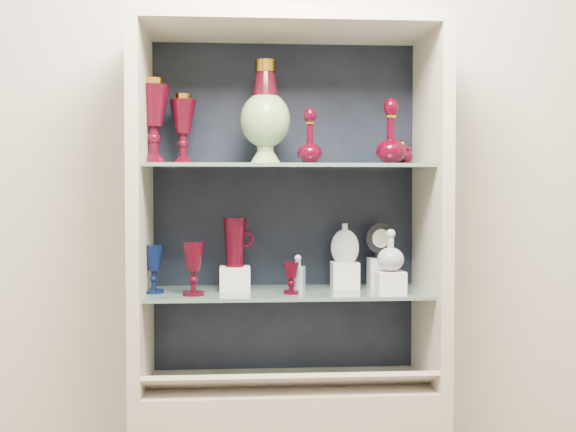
{
  "coord_description": "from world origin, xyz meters",
  "views": [
    {
      "loc": [
        -0.17,
        -0.84,
        1.38
      ],
      "look_at": [
        0.0,
        1.53,
        1.3
      ],
      "focal_mm": 45.0,
      "sensor_mm": 36.0,
      "label": 1
    }
  ],
  "objects": [
    {
      "name": "ruby_decanter_a",
      "position": [
        0.07,
        1.49,
        1.57
      ],
      "size": [
        0.1,
        0.1,
        0.2
      ],
      "primitive_type": null,
      "rotation": [
        0.0,
        0.0,
        0.33
      ],
      "color": "#440010",
      "rests_on": "shelf_upper"
    },
    {
      "name": "ruby_decanter_b",
      "position": [
        0.34,
        1.51,
        1.59
      ],
      "size": [
        0.12,
        0.12,
        0.23
      ],
      "primitive_type": null,
      "rotation": [
        0.0,
        0.0,
        0.29
      ],
      "color": "#440010",
      "rests_on": "shelf_upper"
    },
    {
      "name": "lidded_bowl",
      "position": [
        0.39,
        1.58,
        1.51
      ],
      "size": [
        0.09,
        0.09,
        0.08
      ],
      "primitive_type": null,
      "rotation": [
        0.0,
        0.0,
        -0.23
      ],
      "color": "#440010",
      "rests_on": "shelf_upper"
    },
    {
      "name": "riser_cameo_medallion",
      "position": [
        0.33,
        1.62,
        1.1
      ],
      "size": [
        0.08,
        0.08,
        0.1
      ],
      "primitive_type": "cube",
      "color": "silver",
      "rests_on": "shelf_lower"
    },
    {
      "name": "cameo_medallion",
      "position": [
        0.33,
        1.62,
        1.21
      ],
      "size": [
        0.11,
        0.06,
        0.13
      ],
      "primitive_type": null,
      "rotation": [
        0.0,
        0.0,
        0.24
      ],
      "color": "black",
      "rests_on": "riser_cameo_medallion"
    },
    {
      "name": "cabinet_side_right",
      "position": [
        0.48,
        1.53,
        1.32
      ],
      "size": [
        0.04,
        0.4,
        1.15
      ],
      "primitive_type": "cube",
      "color": "beige",
      "rests_on": "cabinet_base"
    },
    {
      "name": "pedestal_lamp_left",
      "position": [
        -0.44,
        1.56,
        1.61
      ],
      "size": [
        0.14,
        0.14,
        0.28
      ],
      "primitive_type": null,
      "rotation": [
        0.0,
        0.0,
        -0.4
      ],
      "color": "#420614",
      "rests_on": "shelf_upper"
    },
    {
      "name": "cabinet_side_left",
      "position": [
        -0.48,
        1.53,
        1.32
      ],
      "size": [
        0.04,
        0.4,
        1.15
      ],
      "primitive_type": "cube",
      "color": "beige",
      "rests_on": "cabinet_base"
    },
    {
      "name": "riser_ruby_pitcher",
      "position": [
        -0.18,
        1.56,
        1.09
      ],
      "size": [
        0.1,
        0.1,
        0.08
      ],
      "primitive_type": "cube",
      "color": "silver",
      "rests_on": "shelf_lower"
    },
    {
      "name": "pedestal_lamp_right",
      "position": [
        -0.35,
        1.6,
        1.59
      ],
      "size": [
        0.12,
        0.12,
        0.24
      ],
      "primitive_type": null,
      "rotation": [
        0.0,
        0.0,
        0.36
      ],
      "color": "#420614",
      "rests_on": "shelf_upper"
    },
    {
      "name": "label_ledge",
      "position": [
        0.0,
        1.42,
        0.78
      ],
      "size": [
        0.92,
        0.17,
        0.09
      ],
      "primitive_type": "cube",
      "rotation": [
        -0.44,
        0.0,
        0.0
      ],
      "color": "beige",
      "rests_on": "cabinet_base"
    },
    {
      "name": "ruby_goblet_tall",
      "position": [
        -0.31,
        1.46,
        1.13
      ],
      "size": [
        0.07,
        0.07,
        0.17
      ],
      "primitive_type": null,
      "rotation": [
        0.0,
        0.0,
        -0.06
      ],
      "color": "#420614",
      "rests_on": "shelf_lower"
    },
    {
      "name": "cobalt_goblet",
      "position": [
        -0.44,
        1.53,
        1.13
      ],
      "size": [
        0.08,
        0.08,
        0.16
      ],
      "primitive_type": null,
      "rotation": [
        0.0,
        0.0,
        0.2
      ],
      "color": "#09143B",
      "rests_on": "shelf_lower"
    },
    {
      "name": "cabinet_back_panel",
      "position": [
        0.0,
        1.72,
        1.32
      ],
      "size": [
        0.98,
        0.02,
        1.15
      ],
      "primitive_type": "cube",
      "color": "black",
      "rests_on": "cabinet_base"
    },
    {
      "name": "label_card_1",
      "position": [
        -0.23,
        1.42,
        0.8
      ],
      "size": [
        0.1,
        0.06,
        0.03
      ],
      "primitive_type": "cube",
      "rotation": [
        -0.44,
        0.0,
        0.0
      ],
      "color": "white",
      "rests_on": "label_ledge"
    },
    {
      "name": "ruby_goblet_small",
      "position": [
        0.01,
        1.47,
        1.1
      ],
      "size": [
        0.07,
        0.07,
        0.1
      ],
      "primitive_type": null,
      "rotation": [
        0.0,
        0.0,
        0.32
      ],
      "color": "#440010",
      "rests_on": "shelf_lower"
    },
    {
      "name": "label_card_0",
      "position": [
        0.05,
        1.42,
        0.8
      ],
      "size": [
        0.1,
        0.06,
        0.03
      ],
      "primitive_type": "cube",
      "rotation": [
        -0.44,
        0.0,
        0.0
      ],
      "color": "white",
      "rests_on": "label_ledge"
    },
    {
      "name": "clear_round_decanter",
      "position": [
        0.33,
        1.48,
        1.19
      ],
      "size": [
        0.11,
        0.11,
        0.13
      ],
      "primitive_type": null,
      "rotation": [
        0.0,
        0.0,
        0.25
      ],
      "color": "#95A2AF",
      "rests_on": "riser_clear_round_decanter"
    },
    {
      "name": "label_card_2",
      "position": [
        0.32,
        1.42,
        0.8
      ],
      "size": [
        0.1,
        0.06,
        0.03
      ],
      "primitive_type": "cube",
      "rotation": [
        -0.44,
        0.0,
        0.0
      ],
      "color": "white",
      "rests_on": "label_ledge"
    },
    {
      "name": "enamel_urn",
      "position": [
        -0.07,
        1.54,
        1.64
      ],
      "size": [
        0.18,
        0.18,
        0.34
      ],
      "primitive_type": null,
      "rotation": [
        0.0,
        0.0,
        -0.08
      ],
      "color": "#084D1B",
      "rests_on": "shelf_upper"
    },
    {
      "name": "cabinet_top_cap",
      "position": [
        0.0,
        1.53,
        1.92
      ],
      "size": [
        1.0,
        0.4,
        0.04
      ],
      "primitive_type": "cube",
      "color": "beige",
      "rests_on": "cabinet_side_left"
    },
    {
      "name": "shelf_lower",
      "position": [
        0.0,
        1.55,
        1.04
      ],
      "size": [
        0.92,
        0.34,
        0.01
      ],
      "primitive_type": "cube",
      "color": "slate",
      "rests_on": "cabinet_side_left"
    },
    {
      "name": "shelf_upper",
      "position": [
        0.0,
        1.55,
        1.46
      ],
      "size": [
        0.92,
        0.34,
        0.01
      ],
      "primitive_type": "cube",
      "color": "slate",
      "rests_on": "cabinet_side_left"
    },
    {
      "name": "ruby_pitcher",
      "position": [
        -0.18,
        1.56,
        1.21
      ],
      "size": [
        0.14,
        0.11,
        0.16
      ],
      "primitive_type": null,
      "rotation": [
        0.0,
        0.0,
        0.32
      ],
      "color": "#420614",
      "rests_on": "riser_ruby_pitcher"
    },
    {
      "name": "riser_clear_round_decanter",
      "position": [
        0.33,
        1.48,
        1.08
      ],
      "size": [
        0.09,
        0.09,
        0.07
      ],
      "primitive_type": "cube",
      "color": "silver",
      "rests_on": "shelf_lower"
    },
    {
      "name": "wall_back",
      "position": [
        0.0,
        1.75,
        1.4
      ],
      "size": [
        3.5,
        0.02,
        2.8
      ],
      "primitive_type": "cube",
      "color": "beige",
      "rests_on": "ground"
    },
    {
      "name": "flat_flask",
      "position": [
        0.2,
        1.59,
        1.21
      ],
      "size": [
        0.11,
        0.07,
        0.14
      ],
      "primitive_type": null,
      "rotation": [
        0.0,
        0.0,
        -0.34
      ],
      "color": "#AAB6BC",
      "rests_on": "riser_flat_flask"
    },
    {
      "name": "riser_flat_flask",
      "position": [
        0.2,
        1.59,
        1.09
      ],
      "size": [
        0.09,
        0.09,
        0.09
      ],
      "primitive_type": "cube",
      "color": "silver",
      "rests_on": "shelf_lower"
    },
    {
      "name": "label_card_3",
      "position": [
        0.13,
        1.42,
        0.8
      ],
      "size": [
        0.1,
        0.06,
        0.03
      ],
      "primitive_type": "cube",
      "rotation": [
        -0.44,
        0.0,
        0.0
      ],
      "color": "white",
      "rests_on": "label_ledge"
    },
    {
      "name": "clear_square_bottle",
      "position": [
        0.03,
        1.52,
        1.11
      ],
      "size": [
        0.05,
        0.05,
        0.12
      ],
      "primitive_type": null,
      "rotation": [
        0.0,
        0.0,
        -0.31
      ],
      "color": "#95A2AF",
      "rests_on": "shelf_lower"
    }
  ]
}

